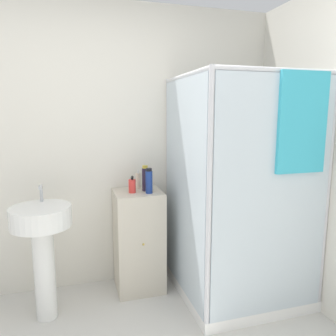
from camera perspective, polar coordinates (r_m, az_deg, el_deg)
The scene contains 8 objects.
wall_back at distance 2.97m, azimuth -13.22°, elevation 3.31°, with size 6.40×0.06×2.50m, color silver.
shower_enclosure at distance 2.88m, azimuth 11.76°, elevation -12.79°, with size 0.99×1.02×1.86m.
vanity_cabinet at distance 2.98m, azimuth -5.15°, elevation -12.42°, with size 0.41×0.42×0.89m.
sink at distance 2.66m, azimuth -21.04°, elevation -11.38°, with size 0.44×0.44×1.02m.
soap_dispenser at distance 2.79m, azimuth -6.26°, elevation -3.10°, with size 0.06×0.06×0.15m.
shampoo_bottle_tall_black at distance 2.84m, azimuth -4.00°, elevation -1.85°, with size 0.05×0.05×0.22m.
shampoo_bottle_blue at distance 2.75m, azimuth -3.33°, elevation -2.30°, with size 0.06×0.06×0.21m.
lotion_bottle_white at distance 2.94m, azimuth -5.22°, elevation -2.18°, with size 0.05×0.05×0.17m.
Camera 1 is at (-0.17, -1.25, 1.57)m, focal length 35.00 mm.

